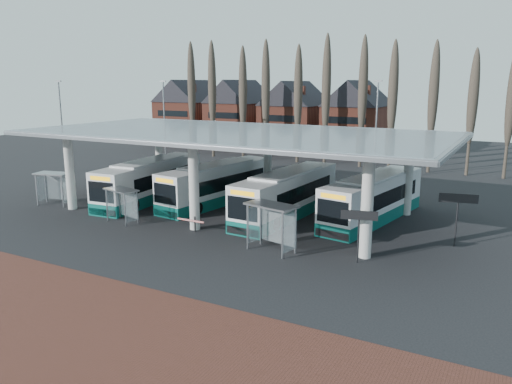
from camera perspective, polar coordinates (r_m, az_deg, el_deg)
The scene contains 18 objects.
ground at distance 33.02m, azimuth -9.49°, elevation -5.29°, with size 140.00×140.00×0.00m, color black.
brick_strip at distance 25.32m, azimuth -26.73°, elevation -12.06°, with size 70.00×10.00×0.03m, color #532921.
station_canopy at distance 38.32m, azimuth -2.42°, elevation 6.01°, with size 32.00×16.00×6.34m.
poplar_row at distance 60.92m, azimuth 9.93°, elevation 11.12°, with size 45.10×1.10×14.50m.
townhouse_row at distance 77.33m, azimuth 1.28°, elevation 9.42°, with size 36.80×10.30×12.25m.
lamp_post_a at distance 60.09m, azimuth -10.42°, elevation 7.80°, with size 0.80×0.16×10.17m.
lamp_post_b at distance 52.67m, azimuth 13.55°, elevation 7.04°, with size 0.80×0.16×10.17m.
lamp_post_d at distance 59.93m, azimuth -21.31°, elevation 7.15°, with size 0.80×0.16×10.17m.
bus_0 at distance 43.93m, azimuth -11.94°, elevation 1.24°, with size 3.77×12.70×3.48m.
bus_1 at distance 41.99m, azimuth -4.37°, elevation 0.89°, with size 4.05×12.36×3.37m.
bus_2 at distance 37.79m, azimuth 3.61°, elevation -0.33°, with size 3.28×12.54×3.45m.
bus_3 at distance 37.59m, azimuth 13.30°, elevation -0.77°, with size 4.53×12.38×3.37m.
shelter_0 at distance 44.49m, azimuth -22.04°, elevation 1.14°, with size 3.14×2.05×2.69m.
shelter_1 at distance 37.33m, azimuth -14.95°, elevation -0.65°, with size 2.86×1.84×2.45m.
shelter_2 at distance 29.77m, azimuth 1.95°, elevation -2.84°, with size 3.39×2.20×2.90m.
info_sign_0 at distance 28.20m, azimuth 11.70°, elevation -3.08°, with size 2.00×0.61×3.02m.
info_sign_1 at distance 32.70m, azimuth 22.11°, elevation -1.10°, with size 2.21×0.69×3.36m.
barrier at distance 33.80m, azimuth -7.37°, elevation -3.34°, with size 2.13×0.58×1.06m.
Camera 1 is at (19.54, -24.69, 9.93)m, focal length 35.00 mm.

